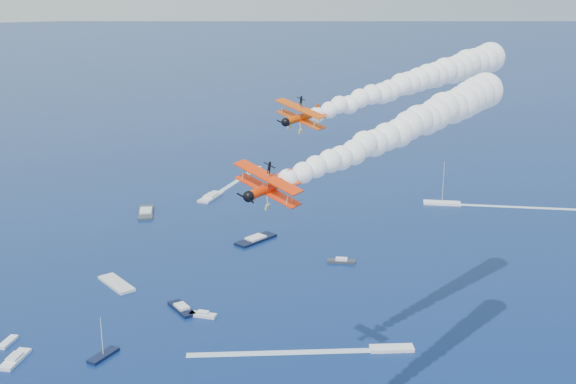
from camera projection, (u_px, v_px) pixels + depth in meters
name	position (u px, v px, depth m)	size (l,w,h in m)	color
biplane_lead	(302.00, 117.00, 111.82)	(7.88, 8.83, 5.32)	#E74704
biplane_trail	(270.00, 187.00, 85.96)	(7.96, 8.92, 5.38)	#FE3205
smoke_trail_lead	(414.00, 82.00, 130.16)	(50.38, 27.17, 10.01)	white
smoke_trail_trail	(402.00, 129.00, 105.65)	(48.63, 30.50, 10.01)	white
spectator_boats	(158.00, 270.00, 199.25)	(207.88, 189.19, 0.70)	silver
boat_wakes	(266.00, 261.00, 205.84)	(225.33, 150.07, 0.04)	white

